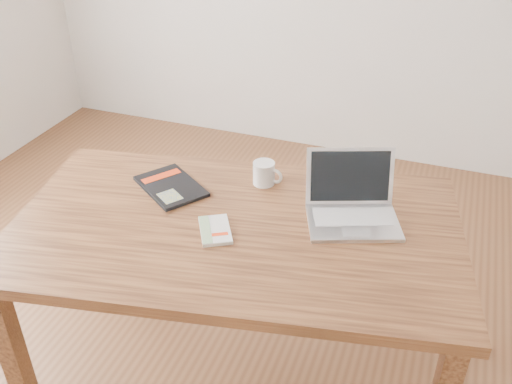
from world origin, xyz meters
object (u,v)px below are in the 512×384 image
(desk, at_px, (236,246))
(laptop, at_px, (352,205))
(black_guidebook, at_px, (171,186))
(white_guidebook, at_px, (215,230))
(coffee_mug, at_px, (265,173))

(desk, bearing_deg, laptop, 16.37)
(desk, distance_m, black_guidebook, 0.34)
(white_guidebook, height_order, black_guidebook, same)
(white_guidebook, height_order, laptop, laptop)
(desk, distance_m, white_guidebook, 0.12)
(white_guidebook, xyz_separation_m, laptop, (0.39, 0.24, 0.04))
(desk, relative_size, coffee_mug, 13.89)
(white_guidebook, bearing_deg, black_guidebook, 113.48)
(desk, xyz_separation_m, coffee_mug, (0.00, 0.28, 0.13))
(white_guidebook, bearing_deg, desk, 22.87)
(laptop, xyz_separation_m, coffee_mug, (-0.34, 0.10, 0.00))
(black_guidebook, bearing_deg, laptop, -50.80)
(desk, height_order, coffee_mug, coffee_mug)
(desk, relative_size, white_guidebook, 8.77)
(black_guidebook, xyz_separation_m, coffee_mug, (0.31, 0.15, 0.04))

